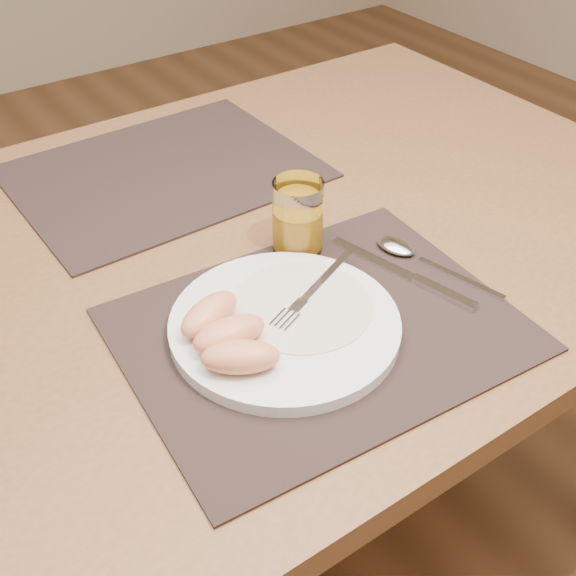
{
  "coord_description": "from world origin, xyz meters",
  "views": [
    {
      "loc": [
        -0.4,
        -0.72,
        1.32
      ],
      "look_at": [
        -0.0,
        -0.15,
        0.77
      ],
      "focal_mm": 45.0,
      "sensor_mm": 36.0,
      "label": 1
    }
  ],
  "objects_px": {
    "table": "(231,288)",
    "spoon": "(405,250)",
    "placemat_far": "(164,172)",
    "plate": "(285,325)",
    "placemat_near": "(320,329)",
    "juice_glass": "(298,220)",
    "fork": "(309,295)",
    "knife": "(413,278)"
  },
  "relations": [
    {
      "from": "table",
      "to": "placemat_near",
      "type": "distance_m",
      "value": 0.24
    },
    {
      "from": "spoon",
      "to": "juice_glass",
      "type": "relative_size",
      "value": 1.88
    },
    {
      "from": "fork",
      "to": "juice_glass",
      "type": "xyz_separation_m",
      "value": [
        0.06,
        0.11,
        0.03
      ]
    },
    {
      "from": "knife",
      "to": "table",
      "type": "bearing_deg",
      "value": 124.77
    },
    {
      "from": "table",
      "to": "placemat_near",
      "type": "bearing_deg",
      "value": -91.45
    },
    {
      "from": "fork",
      "to": "spoon",
      "type": "bearing_deg",
      "value": 5.12
    },
    {
      "from": "knife",
      "to": "placemat_far",
      "type": "bearing_deg",
      "value": 107.19
    },
    {
      "from": "plate",
      "to": "knife",
      "type": "distance_m",
      "value": 0.19
    },
    {
      "from": "spoon",
      "to": "knife",
      "type": "bearing_deg",
      "value": -121.42
    },
    {
      "from": "fork",
      "to": "table",
      "type": "bearing_deg",
      "value": 92.08
    },
    {
      "from": "placemat_near",
      "to": "spoon",
      "type": "xyz_separation_m",
      "value": [
        0.18,
        0.05,
        0.01
      ]
    },
    {
      "from": "table",
      "to": "knife",
      "type": "distance_m",
      "value": 0.27
    },
    {
      "from": "knife",
      "to": "fork",
      "type": "bearing_deg",
      "value": 166.94
    },
    {
      "from": "fork",
      "to": "plate",
      "type": "bearing_deg",
      "value": -158.19
    },
    {
      "from": "placemat_near",
      "to": "placemat_far",
      "type": "xyz_separation_m",
      "value": [
        0.02,
        0.44,
        0.0
      ]
    },
    {
      "from": "table",
      "to": "juice_glass",
      "type": "height_order",
      "value": "juice_glass"
    },
    {
      "from": "table",
      "to": "spoon",
      "type": "xyz_separation_m",
      "value": [
        0.18,
        -0.17,
        0.09
      ]
    },
    {
      "from": "placemat_far",
      "to": "plate",
      "type": "bearing_deg",
      "value": -97.56
    },
    {
      "from": "placemat_far",
      "to": "fork",
      "type": "xyz_separation_m",
      "value": [
        -0.01,
        -0.4,
        0.02
      ]
    },
    {
      "from": "table",
      "to": "plate",
      "type": "relative_size",
      "value": 5.19
    },
    {
      "from": "plate",
      "to": "spoon",
      "type": "xyz_separation_m",
      "value": [
        0.22,
        0.03,
        -0.0
      ]
    },
    {
      "from": "plate",
      "to": "fork",
      "type": "xyz_separation_m",
      "value": [
        0.05,
        0.02,
        0.01
      ]
    },
    {
      "from": "spoon",
      "to": "plate",
      "type": "bearing_deg",
      "value": -171.02
    },
    {
      "from": "table",
      "to": "plate",
      "type": "bearing_deg",
      "value": -101.81
    },
    {
      "from": "placemat_far",
      "to": "plate",
      "type": "height_order",
      "value": "plate"
    },
    {
      "from": "juice_glass",
      "to": "knife",
      "type": "bearing_deg",
      "value": -59.9
    },
    {
      "from": "table",
      "to": "plate",
      "type": "distance_m",
      "value": 0.23
    },
    {
      "from": "juice_glass",
      "to": "fork",
      "type": "bearing_deg",
      "value": -119.07
    },
    {
      "from": "table",
      "to": "juice_glass",
      "type": "xyz_separation_m",
      "value": [
        0.07,
        -0.07,
        0.13
      ]
    },
    {
      "from": "placemat_far",
      "to": "juice_glass",
      "type": "distance_m",
      "value": 0.3
    },
    {
      "from": "placemat_near",
      "to": "fork",
      "type": "relative_size",
      "value": 2.7
    },
    {
      "from": "table",
      "to": "knife",
      "type": "height_order",
      "value": "knife"
    },
    {
      "from": "plate",
      "to": "fork",
      "type": "relative_size",
      "value": 1.62
    },
    {
      "from": "knife",
      "to": "placemat_near",
      "type": "bearing_deg",
      "value": -177.45
    },
    {
      "from": "fork",
      "to": "spoon",
      "type": "distance_m",
      "value": 0.17
    },
    {
      "from": "table",
      "to": "placemat_far",
      "type": "xyz_separation_m",
      "value": [
        0.01,
        0.22,
        0.09
      ]
    },
    {
      "from": "plate",
      "to": "table",
      "type": "bearing_deg",
      "value": 78.19
    },
    {
      "from": "placemat_near",
      "to": "plate",
      "type": "relative_size",
      "value": 1.67
    },
    {
      "from": "placemat_near",
      "to": "juice_glass",
      "type": "distance_m",
      "value": 0.17
    },
    {
      "from": "placemat_far",
      "to": "knife",
      "type": "height_order",
      "value": "knife"
    },
    {
      "from": "placemat_far",
      "to": "knife",
      "type": "bearing_deg",
      "value": -72.81
    },
    {
      "from": "placemat_near",
      "to": "knife",
      "type": "distance_m",
      "value": 0.15
    }
  ]
}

